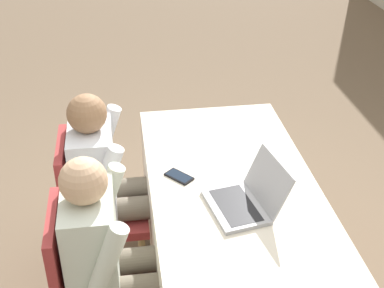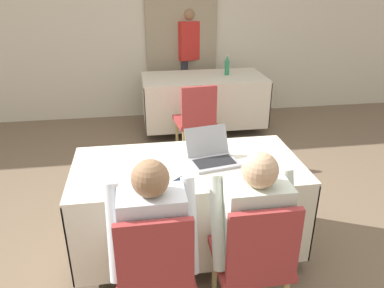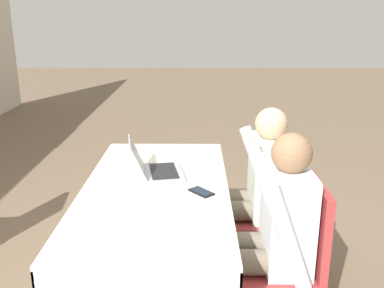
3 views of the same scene
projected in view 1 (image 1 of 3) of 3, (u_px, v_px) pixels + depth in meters
The scene contains 8 objects.
conference_table_near at pixel (232, 214), 2.73m from camera, with size 1.65×0.82×0.76m.
laptop at pixel (245, 199), 2.46m from camera, with size 0.38×0.37×0.22m.
cell_phone at pixel (179, 176), 2.68m from camera, with size 0.16×0.15×0.01m.
paper_beside_laptop at pixel (250, 176), 2.69m from camera, with size 0.29×0.34×0.00m.
chair_near_left at pixel (92, 205), 2.93m from camera, with size 0.44×0.44×0.89m.
chair_near_right at pixel (90, 282), 2.44m from camera, with size 0.44×0.44×0.89m.
person_checkered_shirt at pixel (109, 179), 2.86m from camera, with size 0.50×0.52×1.15m.
person_white_shirt at pixel (110, 254), 2.37m from camera, with size 0.50×0.52×1.15m.
Camera 1 is at (2.09, -0.51, 2.30)m, focal length 50.00 mm.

